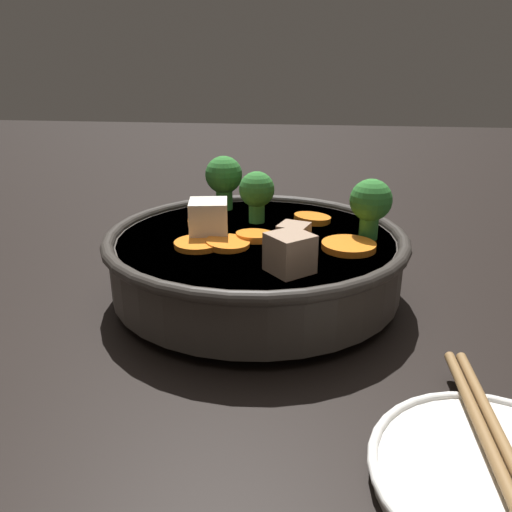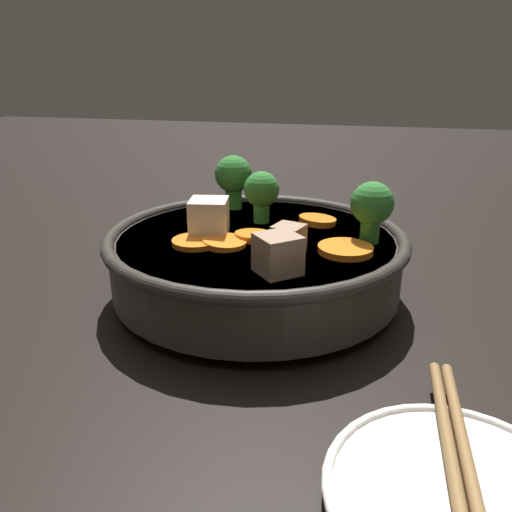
# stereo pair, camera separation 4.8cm
# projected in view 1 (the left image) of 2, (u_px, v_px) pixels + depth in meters

# --- Properties ---
(ground_plane) EXTENTS (3.00, 3.00, 0.00)m
(ground_plane) POSITION_uv_depth(u_px,v_px,m) (256.00, 294.00, 0.49)
(ground_plane) COLOR black
(stirfry_bowl) EXTENTS (0.28, 0.28, 0.12)m
(stirfry_bowl) POSITION_uv_depth(u_px,v_px,m) (257.00, 253.00, 0.48)
(stirfry_bowl) COLOR #38332D
(stirfry_bowl) RESTS_ON ground_plane
(side_saucer) EXTENTS (0.14, 0.14, 0.01)m
(side_saucer) POSITION_uv_depth(u_px,v_px,m) (502.00, 480.00, 0.26)
(side_saucer) COLOR white
(side_saucer) RESTS_ON ground_plane
(napkin) EXTENTS (0.13, 0.11, 0.00)m
(napkin) POSITION_uv_depth(u_px,v_px,m) (206.00, 209.00, 0.77)
(napkin) COLOR #D16B84
(napkin) RESTS_ON ground_plane
(chopsticks_pair) EXTENTS (0.02, 0.21, 0.01)m
(chopsticks_pair) POSITION_uv_depth(u_px,v_px,m) (506.00, 466.00, 0.26)
(chopsticks_pair) COLOR olive
(chopsticks_pair) RESTS_ON side_saucer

